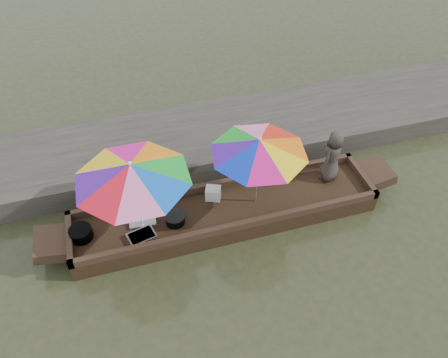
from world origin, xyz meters
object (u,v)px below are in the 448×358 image
object	(u,v)px
supply_bag	(213,193)
umbrella_bow	(136,196)
vendor	(333,156)
umbrella_stern	(257,171)
boat_hull	(225,213)
tray_scallop	(143,221)
cooking_pot	(81,233)
charcoal_grill	(175,219)
tray_crayfish	(142,237)

from	to	relation	value
supply_bag	umbrella_bow	bearing A→B (deg)	-168.09
vendor	umbrella_stern	world-z (taller)	umbrella_stern
boat_hull	umbrella_stern	xyz separation A→B (m)	(0.59, 0.00, 0.95)
tray_scallop	umbrella_stern	size ratio (longest dim) A/B	0.28
umbrella_bow	tray_scallop	bearing A→B (deg)	77.34
cooking_pot	charcoal_grill	xyz separation A→B (m)	(1.65, -0.12, -0.02)
tray_crayfish	supply_bag	bearing A→B (deg)	21.74
tray_crayfish	umbrella_bow	xyz separation A→B (m)	(0.05, 0.28, 0.73)
charcoal_grill	tray_scallop	bearing A→B (deg)	162.81
cooking_pot	umbrella_bow	bearing A→B (deg)	-1.91
supply_bag	tray_crayfish	bearing A→B (deg)	-158.26
cooking_pot	vendor	xyz separation A→B (m)	(4.82, 0.17, 0.46)
tray_scallop	supply_bag	size ratio (longest dim) A/B	1.69
boat_hull	vendor	bearing A→B (deg)	5.23
umbrella_bow	charcoal_grill	bearing A→B (deg)	-8.48
cooking_pot	charcoal_grill	size ratio (longest dim) A/B	1.13
cooking_pot	vendor	bearing A→B (deg)	1.98
charcoal_grill	vendor	size ratio (longest dim) A/B	0.31
supply_bag	umbrella_stern	world-z (taller)	umbrella_stern
vendor	boat_hull	bearing A→B (deg)	-25.68
supply_bag	vendor	size ratio (longest dim) A/B	0.25
boat_hull	vendor	distance (m)	2.33
umbrella_bow	cooking_pot	bearing A→B (deg)	178.09
boat_hull	umbrella_bow	xyz separation A→B (m)	(-1.56, 0.00, 0.95)
tray_crayfish	umbrella_stern	size ratio (longest dim) A/B	0.28
tray_crayfish	tray_scallop	world-z (taller)	tray_crayfish
supply_bag	vendor	bearing A→B (deg)	-2.31
boat_hull	cooking_pot	world-z (taller)	cooking_pot
tray_crayfish	tray_scallop	bearing A→B (deg)	79.34
boat_hull	cooking_pot	distance (m)	2.64
boat_hull	tray_scallop	xyz separation A→B (m)	(-1.54, 0.09, 0.21)
boat_hull	charcoal_grill	bearing A→B (deg)	-174.84
boat_hull	umbrella_stern	size ratio (longest dim) A/B	3.34
vendor	umbrella_stern	distance (m)	1.64
cooking_pot	umbrella_bow	size ratio (longest dim) A/B	0.20
charcoal_grill	supply_bag	size ratio (longest dim) A/B	1.25
tray_scallop	umbrella_stern	world-z (taller)	umbrella_stern
tray_crayfish	charcoal_grill	distance (m)	0.67
boat_hull	umbrella_stern	bearing A→B (deg)	0.00
tray_scallop	umbrella_stern	xyz separation A→B (m)	(2.14, -0.09, 0.74)
tray_crayfish	umbrella_stern	world-z (taller)	umbrella_stern
supply_bag	umbrella_stern	distance (m)	1.03
vendor	umbrella_stern	size ratio (longest dim) A/B	0.65
umbrella_bow	tray_crayfish	bearing A→B (deg)	-100.03
umbrella_stern	tray_crayfish	bearing A→B (deg)	-172.65
boat_hull	vendor	world-z (taller)	vendor
vendor	umbrella_bow	bearing A→B (deg)	-27.85
boat_hull	tray_crayfish	distance (m)	1.65
cooking_pot	vendor	size ratio (longest dim) A/B	0.35
vendor	umbrella_stern	xyz separation A→B (m)	(-1.61, -0.20, 0.21)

